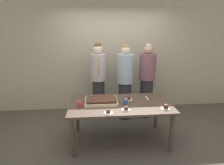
% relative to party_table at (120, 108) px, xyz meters
% --- Properties ---
extents(ground_plane, '(12.00, 12.00, 0.00)m').
position_rel_party_table_xyz_m(ground_plane, '(0.00, 0.00, -0.67)').
color(ground_plane, '#4C4742').
extents(interior_back_panel, '(8.00, 0.12, 3.00)m').
position_rel_party_table_xyz_m(interior_back_panel, '(0.00, 1.60, 0.83)').
color(interior_back_panel, '#B2A893').
rests_on(interior_back_panel, ground_plane).
extents(party_table, '(1.81, 0.98, 0.75)m').
position_rel_party_table_xyz_m(party_table, '(0.00, 0.00, 0.00)').
color(party_table, '#47382D').
rests_on(party_table, ground_plane).
extents(sheet_cake, '(0.58, 0.43, 0.12)m').
position_rel_party_table_xyz_m(sheet_cake, '(-0.34, 0.05, 0.13)').
color(sheet_cake, beige).
rests_on(sheet_cake, party_table).
extents(plated_slice_near_left, '(0.15, 0.15, 0.07)m').
position_rel_party_table_xyz_m(plated_slice_near_left, '(0.06, -0.30, 0.10)').
color(plated_slice_near_left, white).
rests_on(plated_slice_near_left, party_table).
extents(plated_slice_near_right, '(0.15, 0.15, 0.06)m').
position_rel_party_table_xyz_m(plated_slice_near_right, '(-0.24, -0.39, 0.10)').
color(plated_slice_near_right, white).
rests_on(plated_slice_near_right, party_table).
extents(plated_slice_far_left, '(0.15, 0.15, 0.06)m').
position_rel_party_table_xyz_m(plated_slice_far_left, '(0.18, 0.16, 0.10)').
color(plated_slice_far_left, white).
rests_on(plated_slice_far_left, party_table).
extents(plated_slice_far_right, '(0.15, 0.15, 0.08)m').
position_rel_party_table_xyz_m(plated_slice_far_right, '(0.72, -0.30, 0.11)').
color(plated_slice_far_right, white).
rests_on(plated_slice_far_right, party_table).
extents(drink_cup_nearest, '(0.07, 0.07, 0.10)m').
position_rel_party_table_xyz_m(drink_cup_nearest, '(-0.71, -0.09, 0.13)').
color(drink_cup_nearest, red).
rests_on(drink_cup_nearest, party_table).
extents(drink_cup_middle, '(0.07, 0.07, 0.10)m').
position_rel_party_table_xyz_m(drink_cup_middle, '(0.09, -0.07, 0.13)').
color(drink_cup_middle, '#2D5199').
rests_on(drink_cup_middle, party_table).
extents(cake_server_utensil, '(0.03, 0.20, 0.01)m').
position_rel_party_table_xyz_m(cake_server_utensil, '(0.54, 0.20, 0.09)').
color(cake_server_utensil, silver).
rests_on(cake_server_utensil, party_table).
extents(person_serving_front, '(0.35, 0.35, 1.72)m').
position_rel_party_table_xyz_m(person_serving_front, '(0.23, 0.92, 0.22)').
color(person_serving_front, '#28282D').
rests_on(person_serving_front, ground_plane).
extents(person_green_shirt_behind, '(0.34, 0.34, 1.74)m').
position_rel_party_table_xyz_m(person_green_shirt_behind, '(-0.37, 1.05, 0.24)').
color(person_green_shirt_behind, '#28282D').
rests_on(person_green_shirt_behind, ground_plane).
extents(person_striped_tie_right, '(0.37, 0.37, 1.72)m').
position_rel_party_table_xyz_m(person_striped_tie_right, '(0.74, 0.97, 0.22)').
color(person_striped_tie_right, '#28282D').
rests_on(person_striped_tie_right, ground_plane).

